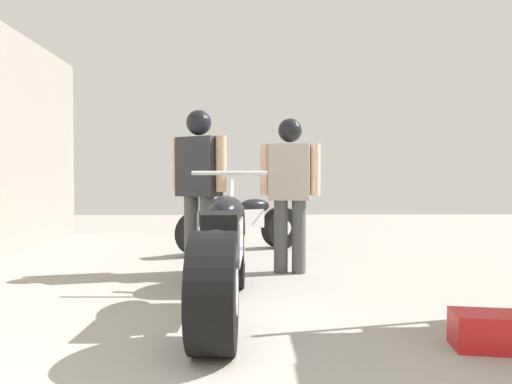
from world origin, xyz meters
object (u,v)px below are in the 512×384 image
object	(u,v)px
mechanic_in_blue	(199,176)
mechanic_with_helmet	(290,181)
motorcycle_maroon_cruiser	(223,255)
red_toolbox	(487,331)
motorcycle_black_naked	(239,225)

from	to	relation	value
mechanic_in_blue	mechanic_with_helmet	xyz separation A→B (m)	(0.95, -0.01, -0.05)
motorcycle_maroon_cruiser	mechanic_in_blue	bearing A→B (deg)	102.66
mechanic_in_blue	mechanic_with_helmet	size ratio (longest dim) A/B	1.05
motorcycle_maroon_cruiser	mechanic_in_blue	distance (m)	1.62
mechanic_in_blue	mechanic_with_helmet	bearing A→B (deg)	-0.44
motorcycle_maroon_cruiser	red_toolbox	bearing A→B (deg)	-24.47
motorcycle_black_naked	mechanic_with_helmet	world-z (taller)	mechanic_with_helmet
mechanic_in_blue	mechanic_with_helmet	world-z (taller)	mechanic_in_blue
motorcycle_black_naked	mechanic_with_helmet	bearing A→B (deg)	-68.12
mechanic_in_blue	red_toolbox	size ratio (longest dim) A/B	4.43
motorcycle_black_naked	red_toolbox	world-z (taller)	motorcycle_black_naked
motorcycle_black_naked	mechanic_in_blue	world-z (taller)	mechanic_in_blue
mechanic_in_blue	red_toolbox	xyz separation A→B (m)	(1.89, -2.19, -0.91)
mechanic_with_helmet	red_toolbox	bearing A→B (deg)	-66.62
mechanic_in_blue	red_toolbox	bearing A→B (deg)	-49.13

